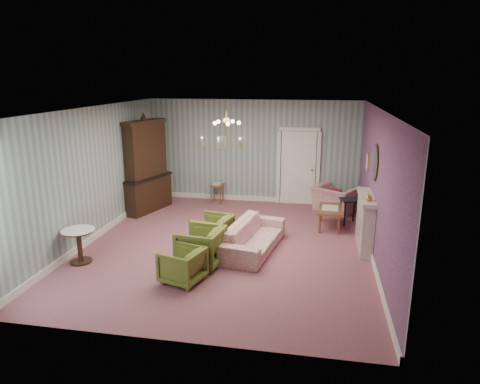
% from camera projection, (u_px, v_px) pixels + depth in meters
% --- Properties ---
extents(floor, '(7.00, 7.00, 0.00)m').
position_uv_depth(floor, '(228.00, 246.00, 9.23)').
color(floor, '#8F535D').
rests_on(floor, ground).
extents(ceiling, '(7.00, 7.00, 0.00)m').
position_uv_depth(ceiling, '(226.00, 109.00, 8.47)').
color(ceiling, white).
rests_on(ceiling, ground).
extents(wall_back, '(6.00, 0.00, 6.00)m').
position_uv_depth(wall_back, '(253.00, 152.00, 12.18)').
color(wall_back, gray).
rests_on(wall_back, ground).
extents(wall_front, '(6.00, 0.00, 6.00)m').
position_uv_depth(wall_front, '(171.00, 243.00, 5.53)').
color(wall_front, gray).
rests_on(wall_front, ground).
extents(wall_left, '(0.00, 7.00, 7.00)m').
position_uv_depth(wall_left, '(93.00, 174.00, 9.37)').
color(wall_left, gray).
rests_on(wall_left, ground).
extents(wall_right, '(0.00, 7.00, 7.00)m').
position_uv_depth(wall_right, '(378.00, 187.00, 8.33)').
color(wall_right, gray).
rests_on(wall_right, ground).
extents(wall_right_floral, '(0.00, 7.00, 7.00)m').
position_uv_depth(wall_right_floral, '(377.00, 187.00, 8.34)').
color(wall_right_floral, '#B75B84').
rests_on(wall_right_floral, ground).
extents(door, '(1.12, 0.12, 2.16)m').
position_uv_depth(door, '(298.00, 166.00, 12.01)').
color(door, white).
rests_on(door, floor).
extents(olive_chair_a, '(0.79, 0.82, 0.69)m').
position_uv_depth(olive_chair_a, '(182.00, 264.00, 7.54)').
color(olive_chair_a, '#5E6824').
rests_on(olive_chair_a, floor).
extents(olive_chair_b, '(0.85, 0.89, 0.82)m').
position_uv_depth(olive_chair_b, '(201.00, 245.00, 8.21)').
color(olive_chair_b, '#5E6824').
rests_on(olive_chair_b, floor).
extents(olive_chair_c, '(0.83, 0.87, 0.76)m').
position_uv_depth(olive_chair_c, '(212.00, 230.00, 9.10)').
color(olive_chair_c, '#5E6824').
rests_on(olive_chair_c, floor).
extents(sofa_chintz, '(0.95, 2.17, 0.82)m').
position_uv_depth(sofa_chintz, '(254.00, 232.00, 8.90)').
color(sofa_chintz, '#A24155').
rests_on(sofa_chintz, floor).
extents(wingback_chair, '(1.26, 1.14, 0.93)m').
position_uv_depth(wingback_chair, '(336.00, 195.00, 11.46)').
color(wingback_chair, '#A24155').
rests_on(wingback_chair, floor).
extents(dresser, '(0.98, 1.64, 2.58)m').
position_uv_depth(dresser, '(146.00, 164.00, 11.34)').
color(dresser, black).
rests_on(dresser, floor).
extents(fireplace, '(0.30, 1.40, 1.16)m').
position_uv_depth(fireplace, '(365.00, 222.00, 8.97)').
color(fireplace, beige).
rests_on(fireplace, floor).
extents(mantel_vase, '(0.15, 0.15, 0.15)m').
position_uv_depth(mantel_vase, '(369.00, 197.00, 8.42)').
color(mantel_vase, gold).
rests_on(mantel_vase, fireplace).
extents(oval_mirror, '(0.04, 0.76, 0.84)m').
position_uv_depth(oval_mirror, '(375.00, 162.00, 8.62)').
color(oval_mirror, white).
rests_on(oval_mirror, wall_right).
extents(framed_print, '(0.04, 0.34, 0.42)m').
position_uv_depth(framed_print, '(368.00, 162.00, 9.96)').
color(framed_print, gold).
rests_on(framed_print, wall_right).
extents(coffee_table, '(0.59, 1.00, 0.50)m').
position_uv_depth(coffee_table, '(330.00, 218.00, 10.27)').
color(coffee_table, brown).
rests_on(coffee_table, floor).
extents(side_table_black, '(0.52, 0.52, 0.63)m').
position_uv_depth(side_table_black, '(349.00, 211.00, 10.51)').
color(side_table_black, black).
rests_on(side_table_black, floor).
extents(pedestal_table, '(0.78, 0.78, 0.68)m').
position_uv_depth(pedestal_table, '(80.00, 246.00, 8.33)').
color(pedestal_table, black).
rests_on(pedestal_table, floor).
extents(nesting_table, '(0.35, 0.45, 0.58)m').
position_uv_depth(nesting_table, '(217.00, 193.00, 12.32)').
color(nesting_table, brown).
rests_on(nesting_table, floor).
extents(gilt_mirror_back, '(0.28, 0.06, 0.36)m').
position_uv_depth(gilt_mirror_back, '(221.00, 142.00, 12.23)').
color(gilt_mirror_back, gold).
rests_on(gilt_mirror_back, wall_back).
extents(sconce_left, '(0.16, 0.12, 0.30)m').
position_uv_depth(sconce_left, '(202.00, 142.00, 12.30)').
color(sconce_left, gold).
rests_on(sconce_left, wall_back).
extents(sconce_right, '(0.16, 0.12, 0.30)m').
position_uv_depth(sconce_right, '(240.00, 143.00, 12.11)').
color(sconce_right, gold).
rests_on(sconce_right, wall_back).
extents(chandelier, '(0.56, 0.56, 0.36)m').
position_uv_depth(chandelier, '(227.00, 123.00, 8.54)').
color(chandelier, gold).
rests_on(chandelier, ceiling).
extents(burgundy_cushion, '(0.41, 0.28, 0.39)m').
position_uv_depth(burgundy_cushion, '(334.00, 195.00, 11.32)').
color(burgundy_cushion, maroon).
rests_on(burgundy_cushion, wingback_chair).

